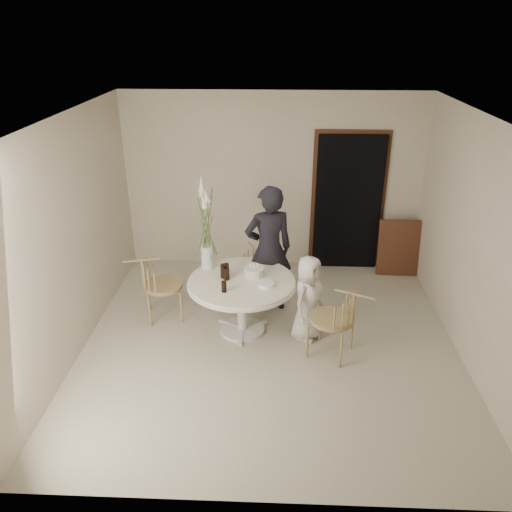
{
  "coord_description": "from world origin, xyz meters",
  "views": [
    {
      "loc": [
        0.05,
        -5.08,
        3.59
      ],
      "look_at": [
        -0.18,
        0.3,
        1.03
      ],
      "focal_mm": 35.0,
      "sensor_mm": 36.0,
      "label": 1
    }
  ],
  "objects_px": {
    "chair_far": "(256,268)",
    "girl": "(269,250)",
    "chair_right": "(342,314)",
    "birthday_cake": "(254,272)",
    "chair_left": "(153,280)",
    "boy": "(308,298)",
    "table": "(242,288)",
    "flower_vase": "(206,229)"
  },
  "relations": [
    {
      "from": "birthday_cake",
      "to": "chair_right",
      "type": "bearing_deg",
      "value": -29.87
    },
    {
      "from": "flower_vase",
      "to": "table",
      "type": "bearing_deg",
      "value": -34.85
    },
    {
      "from": "chair_far",
      "to": "flower_vase",
      "type": "relative_size",
      "value": 0.63
    },
    {
      "from": "girl",
      "to": "birthday_cake",
      "type": "distance_m",
      "value": 0.51
    },
    {
      "from": "chair_far",
      "to": "birthday_cake",
      "type": "distance_m",
      "value": 0.75
    },
    {
      "from": "boy",
      "to": "birthday_cake",
      "type": "distance_m",
      "value": 0.73
    },
    {
      "from": "boy",
      "to": "birthday_cake",
      "type": "relative_size",
      "value": 4.51
    },
    {
      "from": "chair_right",
      "to": "chair_left",
      "type": "height_order",
      "value": "chair_right"
    },
    {
      "from": "table",
      "to": "boy",
      "type": "relative_size",
      "value": 1.21
    },
    {
      "from": "chair_far",
      "to": "birthday_cake",
      "type": "bearing_deg",
      "value": -109.8
    },
    {
      "from": "chair_right",
      "to": "boy",
      "type": "relative_size",
      "value": 0.81
    },
    {
      "from": "chair_right",
      "to": "boy",
      "type": "xyz_separation_m",
      "value": [
        -0.37,
        0.39,
        -0.02
      ]
    },
    {
      "from": "boy",
      "to": "girl",
      "type": "bearing_deg",
      "value": 66.9
    },
    {
      "from": "girl",
      "to": "flower_vase",
      "type": "relative_size",
      "value": 1.44
    },
    {
      "from": "chair_right",
      "to": "birthday_cake",
      "type": "height_order",
      "value": "birthday_cake"
    },
    {
      "from": "chair_far",
      "to": "birthday_cake",
      "type": "xyz_separation_m",
      "value": [
        0.01,
        -0.69,
        0.29
      ]
    },
    {
      "from": "chair_far",
      "to": "flower_vase",
      "type": "height_order",
      "value": "flower_vase"
    },
    {
      "from": "chair_left",
      "to": "birthday_cake",
      "type": "relative_size",
      "value": 3.62
    },
    {
      "from": "birthday_cake",
      "to": "flower_vase",
      "type": "relative_size",
      "value": 0.2
    },
    {
      "from": "chair_left",
      "to": "boy",
      "type": "distance_m",
      "value": 2.0
    },
    {
      "from": "table",
      "to": "flower_vase",
      "type": "bearing_deg",
      "value": 145.15
    },
    {
      "from": "chair_left",
      "to": "girl",
      "type": "bearing_deg",
      "value": -92.24
    },
    {
      "from": "chair_far",
      "to": "chair_left",
      "type": "bearing_deg",
      "value": -177.91
    },
    {
      "from": "chair_far",
      "to": "girl",
      "type": "bearing_deg",
      "value": -71.11
    },
    {
      "from": "boy",
      "to": "table",
      "type": "bearing_deg",
      "value": 114.57
    },
    {
      "from": "birthday_cake",
      "to": "girl",
      "type": "bearing_deg",
      "value": 70.45
    },
    {
      "from": "girl",
      "to": "boy",
      "type": "xyz_separation_m",
      "value": [
        0.49,
        -0.67,
        -0.32
      ]
    },
    {
      "from": "girl",
      "to": "flower_vase",
      "type": "xyz_separation_m",
      "value": [
        -0.77,
        -0.27,
        0.4
      ]
    },
    {
      "from": "chair_left",
      "to": "girl",
      "type": "distance_m",
      "value": 1.54
    },
    {
      "from": "table",
      "to": "birthday_cake",
      "type": "xyz_separation_m",
      "value": [
        0.15,
        0.11,
        0.17
      ]
    },
    {
      "from": "girl",
      "to": "chair_left",
      "type": "bearing_deg",
      "value": -4.04
    },
    {
      "from": "chair_far",
      "to": "chair_right",
      "type": "height_order",
      "value": "chair_right"
    },
    {
      "from": "girl",
      "to": "boy",
      "type": "bearing_deg",
      "value": 109.44
    },
    {
      "from": "girl",
      "to": "boy",
      "type": "distance_m",
      "value": 0.89
    },
    {
      "from": "chair_left",
      "to": "flower_vase",
      "type": "relative_size",
      "value": 0.73
    },
    {
      "from": "boy",
      "to": "flower_vase",
      "type": "xyz_separation_m",
      "value": [
        -1.26,
        0.4,
        0.72
      ]
    },
    {
      "from": "chair_right",
      "to": "boy",
      "type": "distance_m",
      "value": 0.54
    },
    {
      "from": "birthday_cake",
      "to": "flower_vase",
      "type": "bearing_deg",
      "value": 161.19
    },
    {
      "from": "table",
      "to": "birthday_cake",
      "type": "bearing_deg",
      "value": 37.16
    },
    {
      "from": "chair_right",
      "to": "birthday_cake",
      "type": "distance_m",
      "value": 1.2
    },
    {
      "from": "chair_right",
      "to": "girl",
      "type": "xyz_separation_m",
      "value": [
        -0.86,
        1.06,
        0.3
      ]
    },
    {
      "from": "chair_far",
      "to": "chair_left",
      "type": "relative_size",
      "value": 0.87
    }
  ]
}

